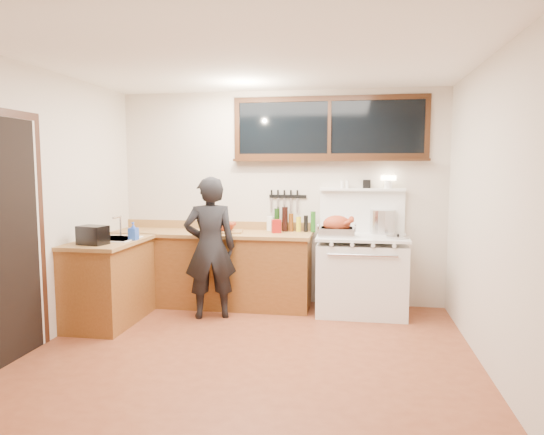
% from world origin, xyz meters
% --- Properties ---
extents(ground_plane, '(4.00, 3.50, 0.02)m').
position_xyz_m(ground_plane, '(0.00, 0.00, -0.01)').
color(ground_plane, brown).
extents(room_shell, '(4.10, 3.60, 2.65)m').
position_xyz_m(room_shell, '(0.00, 0.00, 1.65)').
color(room_shell, beige).
rests_on(room_shell, ground).
extents(counter_back, '(2.44, 0.64, 1.00)m').
position_xyz_m(counter_back, '(-0.80, 1.45, 0.45)').
color(counter_back, brown).
rests_on(counter_back, ground).
extents(counter_left, '(0.64, 1.09, 0.90)m').
position_xyz_m(counter_left, '(-1.70, 0.62, 0.45)').
color(counter_left, brown).
rests_on(counter_left, ground).
extents(sink_unit, '(0.50, 0.45, 0.37)m').
position_xyz_m(sink_unit, '(-1.68, 0.70, 0.85)').
color(sink_unit, white).
rests_on(sink_unit, counter_left).
extents(vintage_stove, '(1.02, 0.74, 1.58)m').
position_xyz_m(vintage_stove, '(1.00, 1.41, 0.47)').
color(vintage_stove, white).
rests_on(vintage_stove, ground).
extents(back_window, '(2.32, 0.13, 0.77)m').
position_xyz_m(back_window, '(0.60, 1.72, 2.06)').
color(back_window, black).
rests_on(back_window, room_shell).
extents(left_doorway, '(0.02, 1.04, 2.17)m').
position_xyz_m(left_doorway, '(-1.99, -0.55, 1.09)').
color(left_doorway, black).
rests_on(left_doorway, ground).
extents(knife_strip, '(0.46, 0.03, 0.28)m').
position_xyz_m(knife_strip, '(0.08, 1.73, 1.31)').
color(knife_strip, black).
rests_on(knife_strip, room_shell).
extents(man, '(0.67, 0.55, 1.58)m').
position_xyz_m(man, '(-0.66, 0.96, 0.79)').
color(man, black).
rests_on(man, ground).
extents(soap_bottle, '(0.09, 0.10, 0.19)m').
position_xyz_m(soap_bottle, '(-1.43, 0.68, 1.00)').
color(soap_bottle, blue).
rests_on(soap_bottle, counter_left).
extents(toaster, '(0.31, 0.25, 0.19)m').
position_xyz_m(toaster, '(-1.70, 0.32, 1.00)').
color(toaster, black).
rests_on(toaster, counter_left).
extents(cutting_board, '(0.47, 0.38, 0.14)m').
position_xyz_m(cutting_board, '(-0.62, 1.43, 0.95)').
color(cutting_board, olive).
rests_on(cutting_board, counter_back).
extents(roast_turkey, '(0.43, 0.30, 0.24)m').
position_xyz_m(roast_turkey, '(0.72, 1.30, 1.00)').
color(roast_turkey, silver).
rests_on(roast_turkey, vintage_stove).
extents(stockpot, '(0.39, 0.39, 0.28)m').
position_xyz_m(stockpot, '(1.24, 1.64, 1.04)').
color(stockpot, silver).
rests_on(stockpot, vintage_stove).
extents(saucepan, '(0.15, 0.26, 0.11)m').
position_xyz_m(saucepan, '(1.17, 1.61, 0.95)').
color(saucepan, silver).
rests_on(saucepan, vintage_stove).
extents(pot_lid, '(0.34, 0.34, 0.04)m').
position_xyz_m(pot_lid, '(1.39, 1.29, 0.91)').
color(pot_lid, silver).
rests_on(pot_lid, vintage_stove).
extents(coffee_tin, '(0.13, 0.12, 0.16)m').
position_xyz_m(coffee_tin, '(-0.00, 1.47, 0.98)').
color(coffee_tin, maroon).
rests_on(coffee_tin, counter_back).
extents(pitcher, '(0.12, 0.12, 0.18)m').
position_xyz_m(pitcher, '(-0.10, 1.66, 0.99)').
color(pitcher, white).
rests_on(pitcher, counter_back).
extents(bottle_cluster, '(0.50, 0.07, 0.30)m').
position_xyz_m(bottle_cluster, '(0.17, 1.63, 1.03)').
color(bottle_cluster, black).
rests_on(bottle_cluster, counter_back).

